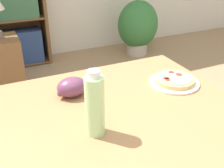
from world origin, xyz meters
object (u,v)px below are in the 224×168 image
object	(u,v)px
pizza_on_plate	(174,81)
potted_plant_floor	(138,26)
side_table	(3,70)
grape_bunch	(72,87)
drink_bottle	(95,105)

from	to	relation	value
pizza_on_plate	potted_plant_floor	size ratio (longest dim) A/B	0.34
side_table	pizza_on_plate	bearing A→B (deg)	-65.84
grape_bunch	side_table	bearing A→B (deg)	98.40
drink_bottle	potted_plant_floor	distance (m)	2.73
side_table	potted_plant_floor	bearing A→B (deg)	16.81
drink_bottle	side_table	world-z (taller)	drink_bottle
grape_bunch	potted_plant_floor	size ratio (longest dim) A/B	0.22
drink_bottle	potted_plant_floor	size ratio (longest dim) A/B	0.36
grape_bunch	side_table	xyz separation A→B (m)	(-0.21, 1.45, -0.48)
pizza_on_plate	grape_bunch	bearing A→B (deg)	168.70
pizza_on_plate	side_table	bearing A→B (deg)	114.16
pizza_on_plate	drink_bottle	distance (m)	0.53
pizza_on_plate	grape_bunch	distance (m)	0.49
grape_bunch	side_table	world-z (taller)	grape_bunch
side_table	grape_bunch	bearing A→B (deg)	-81.60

